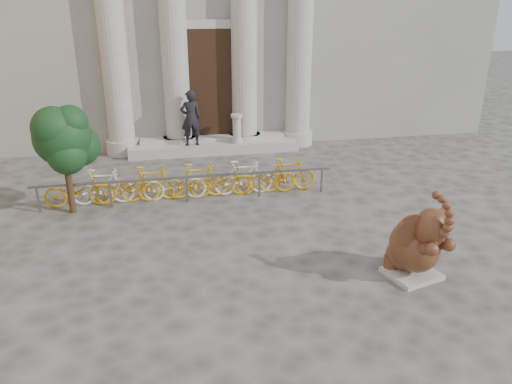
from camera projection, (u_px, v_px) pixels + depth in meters
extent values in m
plane|color=#474442|center=(271.00, 291.00, 9.44)|extent=(80.00, 80.00, 0.00)
cube|color=black|center=(210.00, 85.00, 17.67)|extent=(2.40, 0.16, 4.00)
cylinder|color=#A8A59E|center=(112.00, 36.00, 16.37)|extent=(0.90, 0.90, 8.00)
cylinder|color=#A8A59E|center=(173.00, 35.00, 16.73)|extent=(0.90, 0.90, 8.00)
cylinder|color=#A8A59E|center=(244.00, 34.00, 17.16)|extent=(0.90, 0.90, 8.00)
cylinder|color=#A8A59E|center=(300.00, 34.00, 17.51)|extent=(0.90, 0.90, 8.00)
cube|color=#A8A59E|center=(214.00, 146.00, 17.97)|extent=(6.00, 1.20, 0.36)
cube|color=#A8A59E|center=(412.00, 273.00, 9.95)|extent=(1.16, 1.09, 0.10)
ellipsoid|color=black|center=(406.00, 254.00, 10.01)|extent=(0.98, 0.96, 0.62)
ellipsoid|color=black|center=(414.00, 246.00, 9.75)|extent=(1.20, 1.36, 1.00)
cylinder|color=black|center=(391.00, 261.00, 10.06)|extent=(0.35, 0.35, 0.25)
cylinder|color=black|center=(411.00, 256.00, 10.28)|extent=(0.35, 0.35, 0.25)
cylinder|color=black|center=(422.00, 248.00, 9.27)|extent=(0.38, 0.62, 0.38)
cylinder|color=black|center=(438.00, 243.00, 9.45)|extent=(0.38, 0.62, 0.38)
ellipsoid|color=black|center=(431.00, 228.00, 9.26)|extent=(0.79, 0.77, 0.77)
cylinder|color=black|center=(413.00, 231.00, 9.24)|extent=(0.66, 0.08, 0.65)
cylinder|color=black|center=(439.00, 224.00, 9.51)|extent=(0.57, 0.40, 0.65)
cone|color=beige|center=(433.00, 241.00, 9.11)|extent=(0.17, 0.22, 0.10)
cone|color=beige|center=(442.00, 238.00, 9.21)|extent=(0.07, 0.22, 0.10)
cube|color=slate|center=(186.00, 177.00, 13.33)|extent=(8.00, 0.06, 0.06)
cylinder|color=slate|center=(38.00, 200.00, 12.78)|extent=(0.06, 0.06, 0.70)
cylinder|color=slate|center=(111.00, 195.00, 13.10)|extent=(0.06, 0.06, 0.70)
cylinder|color=slate|center=(187.00, 190.00, 13.46)|extent=(0.06, 0.06, 0.70)
cylinder|color=slate|center=(260.00, 185.00, 13.82)|extent=(0.06, 0.06, 0.70)
cylinder|color=slate|center=(322.00, 180.00, 14.14)|extent=(0.06, 0.06, 0.70)
imported|color=orange|center=(77.00, 188.00, 13.13)|extent=(1.70, 0.50, 1.00)
imported|color=silver|center=(102.00, 187.00, 13.24)|extent=(1.66, 0.47, 1.00)
imported|color=orange|center=(127.00, 185.00, 13.35)|extent=(1.70, 0.50, 1.00)
imported|color=orange|center=(151.00, 183.00, 13.47)|extent=(1.66, 0.47, 1.00)
imported|color=silver|center=(174.00, 182.00, 13.58)|extent=(1.70, 0.50, 1.00)
imported|color=orange|center=(198.00, 180.00, 13.69)|extent=(1.66, 0.47, 1.00)
imported|color=orange|center=(221.00, 179.00, 13.81)|extent=(1.70, 0.50, 1.00)
imported|color=silver|center=(243.00, 177.00, 13.92)|extent=(1.66, 0.47, 1.00)
imported|color=orange|center=(265.00, 176.00, 14.03)|extent=(1.70, 0.50, 1.00)
imported|color=orange|center=(287.00, 175.00, 14.14)|extent=(1.66, 0.47, 1.00)
cylinder|color=#332114|center=(69.00, 181.00, 12.61)|extent=(0.17, 0.17, 1.71)
sphere|color=black|center=(63.00, 137.00, 12.20)|extent=(1.43, 1.43, 1.43)
sphere|color=black|center=(79.00, 146.00, 12.54)|extent=(1.05, 1.05, 1.05)
sphere|color=black|center=(53.00, 143.00, 12.44)|extent=(0.95, 0.95, 0.95)
sphere|color=black|center=(67.00, 155.00, 12.09)|extent=(0.95, 0.95, 0.95)
sphere|color=black|center=(53.00, 128.00, 11.90)|extent=(1.05, 1.05, 1.05)
sphere|color=black|center=(70.00, 123.00, 12.02)|extent=(0.86, 0.86, 0.86)
imported|color=black|center=(191.00, 118.00, 17.12)|extent=(0.76, 0.56, 1.92)
cylinder|color=#A8A59E|center=(237.00, 141.00, 17.75)|extent=(0.42, 0.42, 0.13)
cylinder|color=#A8A59E|center=(237.00, 130.00, 17.60)|extent=(0.29, 0.29, 0.94)
cylinder|color=#A8A59E|center=(237.00, 116.00, 17.41)|extent=(0.42, 0.42, 0.10)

